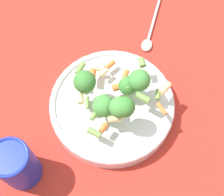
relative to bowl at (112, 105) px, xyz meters
name	(u,v)px	position (x,y,z in m)	size (l,w,h in m)	color
ground_plane	(112,109)	(0.00, 0.00, -0.02)	(3.00, 3.00, 0.00)	#B72D23
bowl	(112,105)	(0.00, 0.00, 0.00)	(0.27, 0.27, 0.04)	silver
pasta_salad	(115,93)	(-0.01, -0.01, 0.07)	(0.19, 0.20, 0.09)	#8CB766
cup	(17,165)	(-0.15, 0.17, 0.04)	(0.07, 0.07, 0.11)	#192DAD
spoon	(150,32)	(0.21, -0.09, -0.02)	(0.19, 0.06, 0.01)	silver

